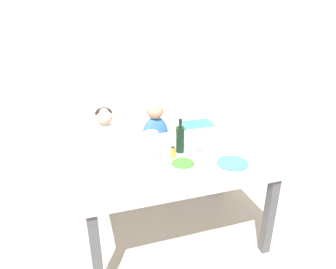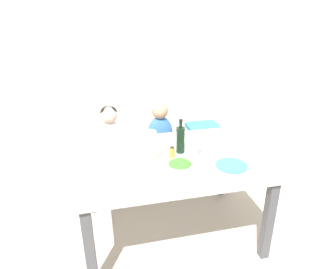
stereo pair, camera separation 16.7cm
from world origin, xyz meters
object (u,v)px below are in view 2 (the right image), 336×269
at_px(person_child_left, 110,131).
at_px(dinner_plate_back_right, 218,141).
at_px(chair_far_left, 113,162).
at_px(wine_glass_near, 197,142).
at_px(chair_right_highchair, 203,139).
at_px(paper_towel_roll, 150,148).
at_px(wine_bottle, 180,139).
at_px(dinner_plate_front_right, 231,165).
at_px(chair_far_center, 160,157).
at_px(dinner_plate_front_left, 119,177).
at_px(salad_bowl_large, 180,167).
at_px(dinner_plate_back_left, 117,149).
at_px(person_child_center, 160,127).

height_order(person_child_left, dinner_plate_back_right, person_child_left).
bearing_deg(chair_far_left, wine_glass_near, -49.46).
distance_m(chair_right_highchair, paper_towel_roll, 1.15).
height_order(wine_bottle, dinner_plate_front_right, wine_bottle).
distance_m(chair_far_center, wine_glass_near, 0.95).
relative_size(wine_bottle, dinner_plate_front_left, 1.20).
bearing_deg(dinner_plate_front_left, salad_bowl_large, -3.71).
distance_m(paper_towel_roll, dinner_plate_back_left, 0.42).
height_order(chair_far_center, dinner_plate_front_right, dinner_plate_front_right).
relative_size(chair_far_center, person_child_left, 0.82).
distance_m(paper_towel_roll, wine_glass_near, 0.40).
relative_size(dinner_plate_back_left, dinner_plate_back_right, 1.00).
height_order(chair_right_highchair, salad_bowl_large, salad_bowl_large).
bearing_deg(salad_bowl_large, person_child_center, 86.72).
bearing_deg(paper_towel_roll, person_child_left, 108.28).
relative_size(chair_far_center, dinner_plate_back_left, 1.81).
height_order(wine_glass_near, dinner_plate_front_right, wine_glass_near).
relative_size(person_child_center, paper_towel_roll, 1.98).
distance_m(dinner_plate_back_right, dinner_plate_front_right, 0.46).
relative_size(wine_glass_near, dinner_plate_back_right, 0.77).
height_order(paper_towel_roll, salad_bowl_large, paper_towel_roll).
bearing_deg(wine_bottle, dinner_plate_front_right, -45.03).
distance_m(wine_glass_near, dinner_plate_back_right, 0.40).
bearing_deg(chair_far_left, dinner_plate_back_right, -29.07).
height_order(wine_glass_near, salad_bowl_large, wine_glass_near).
bearing_deg(wine_glass_near, dinner_plate_back_left, 155.34).
height_order(chair_far_center, dinner_plate_back_left, dinner_plate_back_left).
relative_size(dinner_plate_front_left, dinner_plate_back_right, 1.00).
distance_m(chair_far_left, dinner_plate_front_left, 1.03).
distance_m(person_child_left, dinner_plate_back_left, 0.49).
relative_size(dinner_plate_back_right, dinner_plate_front_right, 1.00).
xyz_separation_m(paper_towel_roll, salad_bowl_large, (0.20, -0.18, -0.09)).
xyz_separation_m(chair_far_left, salad_bowl_large, (0.46, -0.99, 0.43)).
xyz_separation_m(chair_right_highchair, person_child_center, (-0.49, 0.00, 0.19)).
height_order(dinner_plate_front_left, dinner_plate_back_left, same).
height_order(chair_right_highchair, dinner_plate_front_right, dinner_plate_front_right).
relative_size(person_child_left, dinner_plate_front_right, 2.21).
bearing_deg(chair_right_highchair, chair_far_center, -180.00).
xyz_separation_m(dinner_plate_front_left, dinner_plate_back_right, (0.94, 0.43, 0.00)).
bearing_deg(chair_far_center, person_child_center, 90.00).
bearing_deg(salad_bowl_large, dinner_plate_front_right, -0.39).
distance_m(person_child_left, person_child_center, 0.52).
distance_m(chair_far_center, dinner_plate_front_left, 1.15).
bearing_deg(chair_far_left, chair_right_highchair, 0.00).
bearing_deg(wine_glass_near, chair_far_left, 130.54).
distance_m(dinner_plate_front_left, dinner_plate_back_left, 0.47).
relative_size(salad_bowl_large, dinner_plate_back_left, 0.82).
distance_m(chair_far_center, dinner_plate_back_right, 0.79).
bearing_deg(dinner_plate_back_right, salad_bowl_large, -137.00).
height_order(chair_far_left, wine_bottle, wine_bottle).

